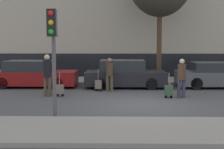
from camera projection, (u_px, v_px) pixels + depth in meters
The scene contains 13 objects.
ground_plane at pixel (140, 104), 11.85m from camera, with size 80.00×80.00×0.00m, color #4C4C4F.
sidewalk_near at pixel (150, 130), 8.12m from camera, with size 28.00×2.50×0.12m.
sidewalk_far at pixel (132, 80), 18.81m from camera, with size 28.00×3.00×0.12m.
parked_car_0 at pixel (33, 75), 16.40m from camera, with size 4.48×1.78×1.40m.
parked_car_1 at pixel (124, 75), 16.23m from camera, with size 4.13×1.86×1.43m.
parked_car_2 at pixel (217, 75), 16.23m from camera, with size 4.21×1.84×1.32m.
pedestrian_left at pixel (47, 72), 13.52m from camera, with size 0.35×0.34×1.82m.
trolley_left at pixel (60, 89), 13.53m from camera, with size 0.34×0.29×1.05m.
pedestrian_center at pixel (110, 73), 14.86m from camera, with size 0.35×0.34×1.60m.
trolley_center at pixel (98, 84), 15.00m from camera, with size 0.34×0.29×1.07m.
pedestrian_right at pixel (182, 76), 13.15m from camera, with size 0.35×0.34×1.66m.
trolley_right at pixel (169, 90), 13.16m from camera, with size 0.34×0.29×1.07m.
traffic_light at pixel (53, 41), 9.31m from camera, with size 0.28×0.47×3.32m.
Camera 1 is at (-0.86, -11.69, 2.34)m, focal length 50.00 mm.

